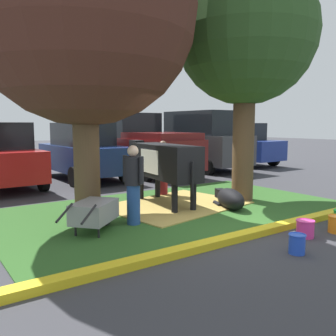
{
  "coord_description": "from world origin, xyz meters",
  "views": [
    {
      "loc": [
        -4.63,
        -5.04,
        1.97
      ],
      "look_at": [
        0.48,
        2.22,
        0.9
      ],
      "focal_mm": 39.02,
      "sensor_mm": 36.0,
      "label": 1
    }
  ],
  "objects_px": {
    "cow_holstein": "(163,161)",
    "person_visitor_near": "(163,167)",
    "shade_tree_left": "(83,11)",
    "sedan_blue": "(238,144)",
    "wheelbarrow": "(95,212)",
    "pickup_truck_maroon": "(142,146)",
    "shade_tree_right": "(246,36)",
    "calf_lying": "(230,199)",
    "person_handler": "(133,183)",
    "suv_dark_grey": "(201,140)",
    "bucket_pink": "(305,228)",
    "sedan_silver": "(83,152)",
    "bucket_blue": "(297,243)"
  },
  "relations": [
    {
      "from": "cow_holstein",
      "to": "person_visitor_near",
      "type": "height_order",
      "value": "cow_holstein"
    },
    {
      "from": "shade_tree_left",
      "to": "sedan_blue",
      "type": "distance_m",
      "value": 12.04
    },
    {
      "from": "wheelbarrow",
      "to": "sedan_blue",
      "type": "relative_size",
      "value": 0.32
    },
    {
      "from": "cow_holstein",
      "to": "pickup_truck_maroon",
      "type": "relative_size",
      "value": 0.58
    },
    {
      "from": "shade_tree_right",
      "to": "cow_holstein",
      "type": "relative_size",
      "value": 1.89
    },
    {
      "from": "person_visitor_near",
      "to": "wheelbarrow",
      "type": "relative_size",
      "value": 1.09
    },
    {
      "from": "cow_holstein",
      "to": "pickup_truck_maroon",
      "type": "xyz_separation_m",
      "value": [
        2.58,
        5.24,
        0.04
      ]
    },
    {
      "from": "calf_lying",
      "to": "pickup_truck_maroon",
      "type": "bearing_deg",
      "value": 76.55
    },
    {
      "from": "calf_lying",
      "to": "sedan_blue",
      "type": "height_order",
      "value": "sedan_blue"
    },
    {
      "from": "calf_lying",
      "to": "person_handler",
      "type": "bearing_deg",
      "value": 177.95
    },
    {
      "from": "shade_tree_left",
      "to": "shade_tree_right",
      "type": "bearing_deg",
      "value": -6.08
    },
    {
      "from": "shade_tree_left",
      "to": "sedan_blue",
      "type": "xyz_separation_m",
      "value": [
        10.16,
        5.63,
        -3.15
      ]
    },
    {
      "from": "person_handler",
      "to": "pickup_truck_maroon",
      "type": "relative_size",
      "value": 0.29
    },
    {
      "from": "cow_holstein",
      "to": "suv_dark_grey",
      "type": "xyz_separation_m",
      "value": [
        5.32,
        4.87,
        0.2
      ]
    },
    {
      "from": "calf_lying",
      "to": "suv_dark_grey",
      "type": "height_order",
      "value": "suv_dark_grey"
    },
    {
      "from": "cow_holstein",
      "to": "person_visitor_near",
      "type": "distance_m",
      "value": 1.17
    },
    {
      "from": "bucket_pink",
      "to": "sedan_silver",
      "type": "distance_m",
      "value": 8.8
    },
    {
      "from": "suv_dark_grey",
      "to": "person_visitor_near",
      "type": "bearing_deg",
      "value": -139.99
    },
    {
      "from": "cow_holstein",
      "to": "bucket_blue",
      "type": "distance_m",
      "value": 4.11
    },
    {
      "from": "shade_tree_right",
      "to": "calf_lying",
      "type": "height_order",
      "value": "shade_tree_right"
    },
    {
      "from": "shade_tree_left",
      "to": "wheelbarrow",
      "type": "relative_size",
      "value": 4.57
    },
    {
      "from": "calf_lying",
      "to": "bucket_blue",
      "type": "xyz_separation_m",
      "value": [
        -1.29,
        -2.74,
        -0.08
      ]
    },
    {
      "from": "shade_tree_right",
      "to": "wheelbarrow",
      "type": "xyz_separation_m",
      "value": [
        -4.3,
        -0.46,
        -3.75
      ]
    },
    {
      "from": "bucket_blue",
      "to": "sedan_blue",
      "type": "xyz_separation_m",
      "value": [
        8.33,
        9.32,
        0.82
      ]
    },
    {
      "from": "calf_lying",
      "to": "sedan_blue",
      "type": "distance_m",
      "value": 9.66
    },
    {
      "from": "shade_tree_right",
      "to": "calf_lying",
      "type": "xyz_separation_m",
      "value": [
        -0.95,
        -0.51,
        -3.9
      ]
    },
    {
      "from": "calf_lying",
      "to": "sedan_silver",
      "type": "bearing_deg",
      "value": 98.69
    },
    {
      "from": "shade_tree_left",
      "to": "sedan_blue",
      "type": "relative_size",
      "value": 1.44
    },
    {
      "from": "bucket_pink",
      "to": "suv_dark_grey",
      "type": "relative_size",
      "value": 0.07
    },
    {
      "from": "wheelbarrow",
      "to": "bucket_blue",
      "type": "height_order",
      "value": "wheelbarrow"
    },
    {
      "from": "person_visitor_near",
      "to": "sedan_silver",
      "type": "bearing_deg",
      "value": 98.03
    },
    {
      "from": "cow_holstein",
      "to": "calf_lying",
      "type": "relative_size",
      "value": 2.36
    },
    {
      "from": "person_visitor_near",
      "to": "wheelbarrow",
      "type": "height_order",
      "value": "person_visitor_near"
    },
    {
      "from": "bucket_pink",
      "to": "suv_dark_grey",
      "type": "bearing_deg",
      "value": 60.63
    },
    {
      "from": "sedan_blue",
      "to": "shade_tree_left",
      "type": "bearing_deg",
      "value": -150.99
    },
    {
      "from": "pickup_truck_maroon",
      "to": "suv_dark_grey",
      "type": "distance_m",
      "value": 2.76
    },
    {
      "from": "bucket_pink",
      "to": "sedan_silver",
      "type": "relative_size",
      "value": 0.07
    },
    {
      "from": "wheelbarrow",
      "to": "sedan_blue",
      "type": "distance_m",
      "value": 12.29
    },
    {
      "from": "shade_tree_left",
      "to": "person_handler",
      "type": "distance_m",
      "value": 3.45
    },
    {
      "from": "bucket_blue",
      "to": "suv_dark_grey",
      "type": "height_order",
      "value": "suv_dark_grey"
    },
    {
      "from": "cow_holstein",
      "to": "shade_tree_right",
      "type": "bearing_deg",
      "value": -20.82
    },
    {
      "from": "bucket_pink",
      "to": "sedan_blue",
      "type": "distance_m",
      "value": 11.67
    },
    {
      "from": "shade_tree_left",
      "to": "bucket_pink",
      "type": "height_order",
      "value": "shade_tree_left"
    },
    {
      "from": "shade_tree_right",
      "to": "person_visitor_near",
      "type": "xyz_separation_m",
      "value": [
        -1.33,
        1.69,
        -3.33
      ]
    },
    {
      "from": "sedan_silver",
      "to": "pickup_truck_maroon",
      "type": "distance_m",
      "value": 2.54
    },
    {
      "from": "person_handler",
      "to": "bucket_blue",
      "type": "distance_m",
      "value": 3.16
    },
    {
      "from": "calf_lying",
      "to": "cow_holstein",
      "type": "bearing_deg",
      "value": 129.24
    },
    {
      "from": "cow_holstein",
      "to": "wheelbarrow",
      "type": "height_order",
      "value": "cow_holstein"
    },
    {
      "from": "bucket_blue",
      "to": "pickup_truck_maroon",
      "type": "height_order",
      "value": "pickup_truck_maroon"
    },
    {
      "from": "suv_dark_grey",
      "to": "calf_lying",
      "type": "bearing_deg",
      "value": -124.99
    }
  ]
}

